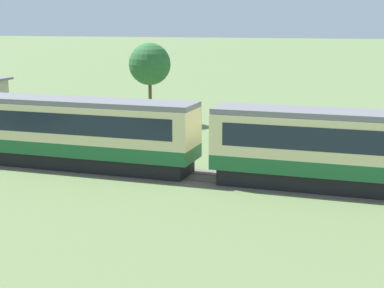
% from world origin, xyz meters
% --- Properties ---
extents(passenger_train, '(77.98, 2.96, 4.15)m').
position_xyz_m(passenger_train, '(-16.42, 1.65, 2.30)').
color(passenger_train, '#1E6033').
rests_on(passenger_train, ground_plane).
extents(railway_track, '(130.06, 3.60, 0.04)m').
position_xyz_m(railway_track, '(-22.40, 1.65, 0.01)').
color(railway_track, '#665B51').
rests_on(railway_track, ground_plane).
extents(yard_tree_2, '(3.60, 3.60, 6.89)m').
position_xyz_m(yard_tree_2, '(-26.73, 17.89, 5.07)').
color(yard_tree_2, brown).
rests_on(yard_tree_2, ground_plane).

